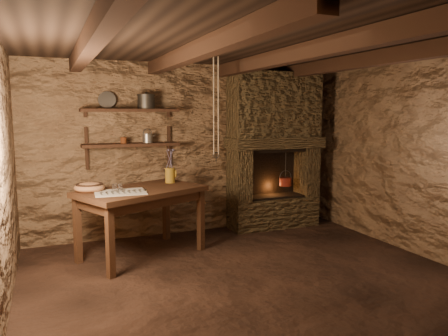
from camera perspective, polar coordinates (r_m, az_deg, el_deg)
name	(u,v)px	position (r m, az deg, el deg)	size (l,w,h in m)	color
floor	(248,279)	(4.70, 3.20, -14.27)	(4.50, 4.50, 0.00)	black
back_wall	(189,149)	(6.25, -4.62, 2.46)	(4.50, 0.04, 2.40)	brown
front_wall	(396,203)	(2.76, 21.59, -4.29)	(4.50, 0.04, 2.40)	brown
left_wall	(0,178)	(3.99, -27.26, -1.12)	(0.04, 4.00, 2.40)	brown
right_wall	(418,156)	(5.74, 24.04, 1.41)	(0.04, 4.00, 2.40)	brown
ceiling	(250,43)	(4.42, 3.44, 16.04)	(4.50, 4.00, 0.04)	black
beam_far_left	(90,43)	(4.00, -17.09, 15.35)	(0.14, 3.95, 0.16)	black
beam_mid_left	(202,49)	(4.22, -2.93, 15.23)	(0.14, 3.95, 0.16)	black
beam_mid_right	(294,55)	(4.64, 9.18, 14.42)	(0.14, 3.95, 0.16)	black
beam_far_right	(373,59)	(5.23, 18.84, 13.33)	(0.14, 3.95, 0.16)	black
shelf_lower	(131,145)	(5.89, -12.07, 3.00)	(1.25, 0.30, 0.04)	black
shelf_upper	(130,110)	(5.87, -12.19, 7.38)	(1.25, 0.30, 0.04)	black
hearth	(274,146)	(6.53, 6.52, 2.88)	(1.43, 0.51, 2.30)	#332819
work_table	(142,220)	(5.35, -10.69, -6.69)	(1.66, 1.35, 0.82)	#321C11
linen_cloth	(120,192)	(5.07, -13.41, -3.10)	(0.56, 0.45, 0.01)	beige
pewter_cutlery_row	(120,192)	(5.05, -13.38, -3.03)	(0.47, 0.18, 0.01)	gray
drinking_glasses	(120,187)	(5.17, -13.41, -2.45)	(0.18, 0.05, 0.07)	white
stoneware_jug	(170,168)	(5.63, -7.05, -0.02)	(0.15, 0.15, 0.44)	olive
wooden_bowl	(89,188)	(5.25, -17.17, -2.46)	(0.35, 0.35, 0.12)	#AA7049
iron_stockpot	(146,102)	(5.92, -10.13, 8.45)	(0.23, 0.23, 0.17)	#302E2B
tin_pan	(107,100)	(5.93, -15.03, 8.58)	(0.23, 0.23, 0.03)	#9D9E98
small_kettle	(148,138)	(5.93, -9.95, 3.85)	(0.18, 0.13, 0.19)	#9D9E98
rusty_tin	(124,140)	(5.87, -12.98, 3.54)	(0.08, 0.08, 0.08)	#5A2712
red_pot	(285,181)	(6.64, 8.02, -1.70)	(0.21, 0.21, 0.54)	maroon
hanging_ropes	(216,106)	(5.35, -1.05, 8.09)	(0.08, 0.08, 1.20)	beige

